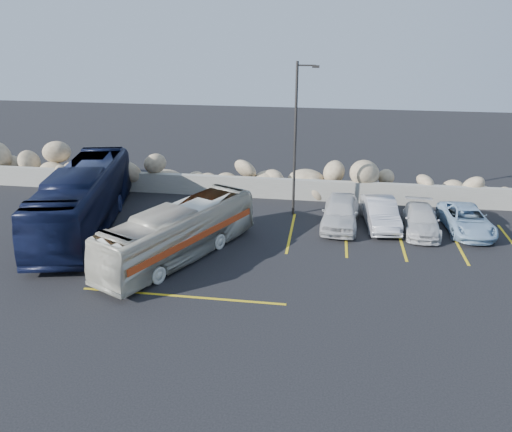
# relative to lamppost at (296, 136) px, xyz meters

# --- Properties ---
(ground) EXTENTS (90.00, 90.00, 0.00)m
(ground) POSITION_rel_lamppost_xyz_m (-2.56, -9.50, -4.30)
(ground) COLOR black
(ground) RESTS_ON ground
(seawall) EXTENTS (60.00, 0.40, 1.20)m
(seawall) POSITION_rel_lamppost_xyz_m (-2.56, 2.50, -3.70)
(seawall) COLOR gray
(seawall) RESTS_ON ground
(riprap_pile) EXTENTS (54.00, 2.80, 2.60)m
(riprap_pile) POSITION_rel_lamppost_xyz_m (-2.56, 3.70, -3.00)
(riprap_pile) COLOR #9D8766
(riprap_pile) RESTS_ON ground
(parking_lines) EXTENTS (18.16, 9.36, 0.01)m
(parking_lines) POSITION_rel_lamppost_xyz_m (2.09, -3.93, -4.29)
(parking_lines) COLOR gold
(parking_lines) RESTS_ON ground
(lamppost) EXTENTS (1.14, 0.18, 8.00)m
(lamppost) POSITION_rel_lamppost_xyz_m (0.00, 0.00, 0.00)
(lamppost) COLOR #2F2D2A
(lamppost) RESTS_ON ground
(vintage_bus) EXTENTS (5.55, 8.60, 2.39)m
(vintage_bus) POSITION_rel_lamppost_xyz_m (-4.60, -6.03, -3.10)
(vintage_bus) COLOR beige
(vintage_bus) RESTS_ON ground
(tour_coach) EXTENTS (4.84, 11.48, 3.12)m
(tour_coach) POSITION_rel_lamppost_xyz_m (-10.29, -3.39, -2.74)
(tour_coach) COLOR black
(tour_coach) RESTS_ON ground
(car_a) EXTENTS (2.10, 4.55, 1.51)m
(car_a) POSITION_rel_lamppost_xyz_m (2.44, -1.28, -3.54)
(car_a) COLOR silver
(car_a) RESTS_ON ground
(car_b) EXTENTS (1.86, 4.34, 1.39)m
(car_b) POSITION_rel_lamppost_xyz_m (4.47, -0.93, -3.60)
(car_b) COLOR silver
(car_b) RESTS_ON ground
(car_c) EXTENTS (1.87, 4.12, 1.17)m
(car_c) POSITION_rel_lamppost_xyz_m (6.43, -1.38, -3.71)
(car_c) COLOR silver
(car_c) RESTS_ON ground
(car_d) EXTENTS (2.31, 4.48, 1.21)m
(car_d) POSITION_rel_lamppost_xyz_m (8.65, -1.02, -3.69)
(car_d) COLOR #97B9D7
(car_d) RESTS_ON ground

